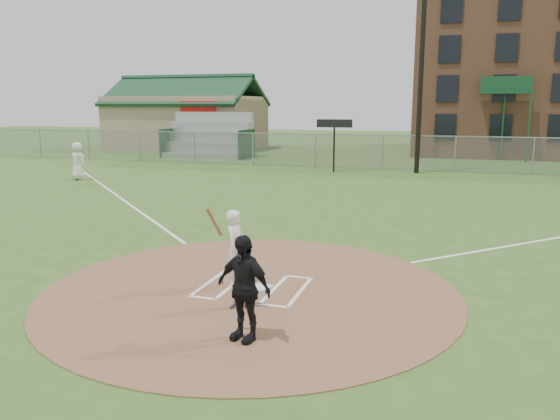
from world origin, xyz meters
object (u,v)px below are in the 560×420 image
(home_plate, at_px, (260,287))
(ondeck_player, at_px, (78,161))
(batter_at_plate, at_px, (236,248))
(catcher, at_px, (243,280))
(umpire, at_px, (243,288))

(home_plate, height_order, ondeck_player, ondeck_player)
(batter_at_plate, bearing_deg, catcher, -62.45)
(home_plate, bearing_deg, batter_at_plate, -173.12)
(catcher, bearing_deg, ondeck_player, 119.86)
(home_plate, height_order, batter_at_plate, batter_at_plate)
(home_plate, relative_size, batter_at_plate, 0.24)
(batter_at_plate, bearing_deg, home_plate, 6.88)
(catcher, distance_m, ondeck_player, 20.09)
(home_plate, height_order, catcher, catcher)
(catcher, bearing_deg, umpire, -84.06)
(umpire, relative_size, ondeck_player, 0.91)
(ondeck_player, bearing_deg, catcher, 152.23)
(umpire, height_order, ondeck_player, ondeck_player)
(umpire, bearing_deg, ondeck_player, 150.98)
(ondeck_player, bearing_deg, home_plate, 154.57)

